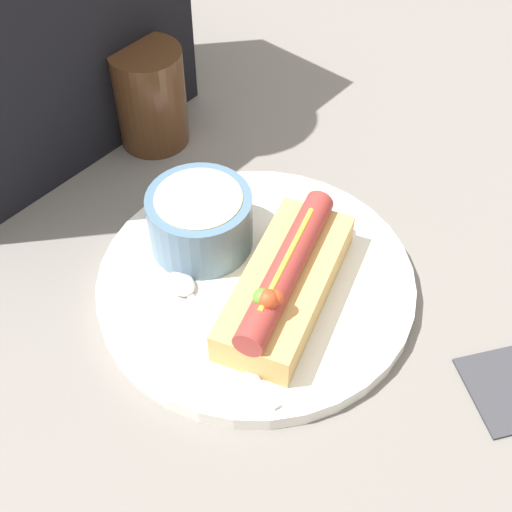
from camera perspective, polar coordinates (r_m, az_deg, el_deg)
name	(u,v)px	position (r m, az deg, el deg)	size (l,w,h in m)	color
ground_plane	(256,288)	(0.67, 0.00, -2.59)	(4.00, 4.00, 0.00)	slate
dinner_plate	(256,283)	(0.67, 0.00, -2.17)	(0.30, 0.30, 0.02)	white
hot_dog	(286,281)	(0.63, 2.41, -2.03)	(0.19, 0.12, 0.06)	tan
soup_bowl	(199,219)	(0.67, -4.56, 3.00)	(0.10, 0.10, 0.06)	slate
spoon	(197,305)	(0.64, -4.74, -3.89)	(0.06, 0.17, 0.01)	#B7B7BC
drinking_glass	(150,97)	(0.80, -8.46, 12.46)	(0.08, 0.08, 0.11)	#4C2D19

